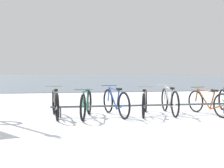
{
  "coord_description": "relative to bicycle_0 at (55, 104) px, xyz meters",
  "views": [
    {
      "loc": [
        -2.29,
        -4.55,
        1.17
      ],
      "look_at": [
        -0.75,
        5.02,
        0.71
      ],
      "focal_mm": 40.09,
      "sensor_mm": 36.0,
      "label": 1
    }
  ],
  "objects": [
    {
      "name": "bicycle_5",
      "position": [
        4.12,
        -0.29,
        -0.02
      ],
      "size": [
        0.51,
        1.63,
        0.75
      ],
      "color": "black",
      "rests_on": "ground"
    },
    {
      "name": "bicycle_0",
      "position": [
        0.0,
        0.0,
        0.0
      ],
      "size": [
        0.46,
        1.69,
        0.8
      ],
      "color": "black",
      "rests_on": "ground"
    },
    {
      "name": "bicycle_1",
      "position": [
        0.8,
        -0.15,
        -0.01
      ],
      "size": [
        0.52,
        1.61,
        0.77
      ],
      "color": "black",
      "rests_on": "ground"
    },
    {
      "name": "bike_rack",
      "position": [
        2.42,
        -0.13,
        -0.09
      ],
      "size": [
        5.07,
        0.1,
        0.31
      ],
      "color": "#4C5156",
      "rests_on": "ground"
    },
    {
      "name": "bicycle_3",
      "position": [
        2.4,
        -0.02,
        -0.01
      ],
      "size": [
        0.68,
        1.6,
        0.76
      ],
      "color": "black",
      "rests_on": "ground"
    },
    {
      "name": "ground",
      "position": [
        2.72,
        51.84,
        -0.4
      ],
      "size": [
        80.0,
        132.0,
        0.08
      ],
      "color": "white"
    },
    {
      "name": "bicycle_2",
      "position": [
        1.58,
        -0.03,
        0.0
      ],
      "size": [
        0.56,
        1.72,
        0.81
      ],
      "color": "black",
      "rests_on": "ground"
    },
    {
      "name": "bicycle_4",
      "position": [
        3.13,
        0.01,
        0.01
      ],
      "size": [
        0.46,
        1.76,
        0.81
      ],
      "color": "black",
      "rests_on": "ground"
    }
  ]
}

